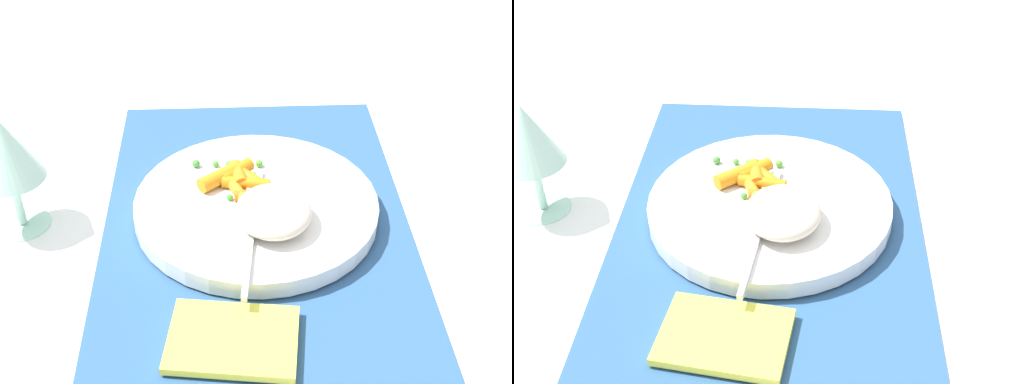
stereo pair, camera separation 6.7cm
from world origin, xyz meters
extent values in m
plane|color=white|center=(0.00, 0.00, 0.00)|extent=(2.40, 2.40, 0.00)
cube|color=#2D5684|center=(0.00, 0.00, 0.00)|extent=(0.49, 0.34, 0.01)
cylinder|color=white|center=(0.00, 0.00, 0.02)|extent=(0.27, 0.27, 0.02)
ellipsoid|color=beige|center=(-0.04, -0.02, 0.04)|extent=(0.09, 0.08, 0.03)
cylinder|color=orange|center=(0.01, 0.02, 0.03)|extent=(0.05, 0.03, 0.01)
cylinder|color=orange|center=(0.04, 0.02, 0.03)|extent=(0.04, 0.02, 0.02)
cylinder|color=orange|center=(0.03, 0.04, 0.03)|extent=(0.04, 0.05, 0.02)
cylinder|color=orange|center=(0.03, 0.01, 0.03)|extent=(0.04, 0.04, 0.01)
cylinder|color=orange|center=(0.00, 0.00, 0.03)|extent=(0.01, 0.05, 0.01)
cylinder|color=orange|center=(0.02, 0.01, 0.03)|extent=(0.02, 0.06, 0.01)
cylinder|color=orange|center=(0.04, 0.02, 0.03)|extent=(0.04, 0.04, 0.02)
sphere|color=#499B35|center=(-0.02, 0.00, 0.03)|extent=(0.01, 0.01, 0.01)
sphere|color=green|center=(0.02, -0.02, 0.03)|extent=(0.01, 0.01, 0.01)
sphere|color=green|center=(0.00, 0.03, 0.03)|extent=(0.01, 0.01, 0.01)
sphere|color=#46963C|center=(0.07, 0.07, 0.03)|extent=(0.01, 0.01, 0.01)
sphere|color=#4A9845|center=(-0.02, 0.01, 0.03)|extent=(0.01, 0.01, 0.01)
sphere|color=#59A340|center=(0.07, 0.03, 0.03)|extent=(0.01, 0.01, 0.01)
sphere|color=#539339|center=(0.03, 0.01, 0.03)|extent=(0.01, 0.01, 0.01)
sphere|color=#59AB39|center=(0.05, 0.03, 0.03)|extent=(0.01, 0.01, 0.01)
sphere|color=green|center=(0.04, 0.00, 0.03)|extent=(0.01, 0.01, 0.01)
sphere|color=green|center=(0.07, 0.04, 0.03)|extent=(0.01, 0.01, 0.01)
sphere|color=#549738|center=(-0.01, -0.01, 0.03)|extent=(0.01, 0.01, 0.01)
sphere|color=#5AB237|center=(0.06, -0.01, 0.03)|extent=(0.01, 0.01, 0.01)
cube|color=silver|center=(0.03, 0.00, 0.03)|extent=(0.05, 0.02, 0.01)
cube|color=silver|center=(-0.08, 0.01, 0.03)|extent=(0.16, 0.03, 0.01)
cylinder|color=#B2E0CC|center=(0.00, 0.26, 0.00)|extent=(0.06, 0.06, 0.00)
cylinder|color=#B2E0CC|center=(0.00, 0.26, 0.03)|extent=(0.01, 0.01, 0.06)
cone|color=#B2E0CC|center=(0.00, 0.26, 0.10)|extent=(0.07, 0.07, 0.07)
cube|color=#EAE54C|center=(-0.19, 0.03, 0.01)|extent=(0.10, 0.13, 0.01)
camera|label=1|loc=(-0.62, 0.03, 0.49)|focal=49.38mm
camera|label=2|loc=(-0.62, -0.04, 0.49)|focal=49.38mm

